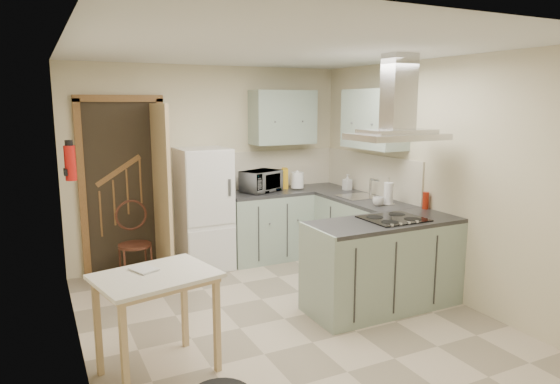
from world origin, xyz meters
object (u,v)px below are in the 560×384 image
fridge (204,209)px  drop_leaf_table (158,324)px  bentwood_chair (135,245)px  microwave (261,181)px  extractor_hood (397,137)px  peninsula (384,264)px

fridge → drop_leaf_table: fridge is taller
bentwood_chair → microwave: (1.65, 0.12, 0.62)m
microwave → fridge: bearing=157.8°
extractor_hood → microwave: 2.18m
fridge → peninsula: (1.22, -1.98, -0.30)m
bentwood_chair → microwave: microwave is taller
peninsula → extractor_hood: size_ratio=1.72×
fridge → drop_leaf_table: (-1.10, -2.23, -0.35)m
fridge → extractor_hood: (1.32, -1.98, 0.97)m
fridge → microwave: 0.83m
drop_leaf_table → microwave: bearing=37.6°
extractor_hood → bentwood_chair: extractor_hood is taller
extractor_hood → microwave: extractor_hood is taller
fridge → bentwood_chair: (-0.87, -0.09, -0.33)m
peninsula → microwave: (-0.44, 2.00, 0.59)m
bentwood_chair → microwave: size_ratio=1.70×
fridge → drop_leaf_table: bearing=-116.1°
peninsula → extractor_hood: (0.10, 0.00, 1.27)m
fridge → bentwood_chair: bearing=-173.8°
fridge → extractor_hood: extractor_hood is taller
drop_leaf_table → microwave: 3.00m
fridge → drop_leaf_table: size_ratio=1.77×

